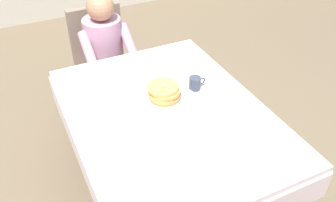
{
  "coord_description": "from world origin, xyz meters",
  "views": [
    {
      "loc": [
        -0.74,
        -1.53,
        2.09
      ],
      "look_at": [
        0.01,
        0.03,
        0.79
      ],
      "focal_mm": 39.25,
      "sensor_mm": 36.0,
      "label": 1
    }
  ],
  "objects_px": {
    "dining_table_main": "(168,123)",
    "syrup_pitcher": "(117,99)",
    "diner_person": "(106,49)",
    "spoon_near_edge": "(186,137)",
    "breakfast_stack": "(164,92)",
    "fork_left_of_plate": "(137,110)",
    "cup_coffee": "(195,83)",
    "chair_diner": "(102,56)",
    "plate_breakfast": "(164,99)",
    "knife_right_of_plate": "(193,94)"
  },
  "relations": [
    {
      "from": "breakfast_stack",
      "to": "spoon_near_edge",
      "type": "distance_m",
      "value": 0.36
    },
    {
      "from": "knife_right_of_plate",
      "to": "fork_left_of_plate",
      "type": "bearing_deg",
      "value": 95.69
    },
    {
      "from": "dining_table_main",
      "to": "syrup_pitcher",
      "type": "bearing_deg",
      "value": 141.54
    },
    {
      "from": "spoon_near_edge",
      "to": "breakfast_stack",
      "type": "bearing_deg",
      "value": 90.4
    },
    {
      "from": "plate_breakfast",
      "to": "breakfast_stack",
      "type": "distance_m",
      "value": 0.05
    },
    {
      "from": "chair_diner",
      "to": "spoon_near_edge",
      "type": "xyz_separation_m",
      "value": [
        0.06,
        -1.41,
        0.21
      ]
    },
    {
      "from": "breakfast_stack",
      "to": "fork_left_of_plate",
      "type": "distance_m",
      "value": 0.2
    },
    {
      "from": "plate_breakfast",
      "to": "fork_left_of_plate",
      "type": "xyz_separation_m",
      "value": [
        -0.19,
        -0.02,
        -0.01
      ]
    },
    {
      "from": "plate_breakfast",
      "to": "cup_coffee",
      "type": "relative_size",
      "value": 2.48
    },
    {
      "from": "fork_left_of_plate",
      "to": "cup_coffee",
      "type": "bearing_deg",
      "value": -84.96
    },
    {
      "from": "dining_table_main",
      "to": "syrup_pitcher",
      "type": "xyz_separation_m",
      "value": [
        -0.25,
        0.2,
        0.13
      ]
    },
    {
      "from": "cup_coffee",
      "to": "syrup_pitcher",
      "type": "height_order",
      "value": "cup_coffee"
    },
    {
      "from": "dining_table_main",
      "to": "chair_diner",
      "type": "distance_m",
      "value": 1.18
    },
    {
      "from": "breakfast_stack",
      "to": "plate_breakfast",
      "type": "bearing_deg",
      "value": -106.31
    },
    {
      "from": "diner_person",
      "to": "spoon_near_edge",
      "type": "height_order",
      "value": "diner_person"
    },
    {
      "from": "chair_diner",
      "to": "plate_breakfast",
      "type": "height_order",
      "value": "chair_diner"
    },
    {
      "from": "diner_person",
      "to": "breakfast_stack",
      "type": "bearing_deg",
      "value": 96.0
    },
    {
      "from": "plate_breakfast",
      "to": "knife_right_of_plate",
      "type": "bearing_deg",
      "value": -6.01
    },
    {
      "from": "syrup_pitcher",
      "to": "spoon_near_edge",
      "type": "height_order",
      "value": "syrup_pitcher"
    },
    {
      "from": "diner_person",
      "to": "syrup_pitcher",
      "type": "height_order",
      "value": "diner_person"
    },
    {
      "from": "chair_diner",
      "to": "knife_right_of_plate",
      "type": "xyz_separation_m",
      "value": [
        0.28,
        -1.08,
        0.21
      ]
    },
    {
      "from": "breakfast_stack",
      "to": "fork_left_of_plate",
      "type": "bearing_deg",
      "value": -173.86
    },
    {
      "from": "syrup_pitcher",
      "to": "fork_left_of_plate",
      "type": "distance_m",
      "value": 0.14
    },
    {
      "from": "cup_coffee",
      "to": "fork_left_of_plate",
      "type": "relative_size",
      "value": 0.63
    },
    {
      "from": "dining_table_main",
      "to": "knife_right_of_plate",
      "type": "bearing_deg",
      "value": 23.22
    },
    {
      "from": "cup_coffee",
      "to": "spoon_near_edge",
      "type": "bearing_deg",
      "value": -124.99
    },
    {
      "from": "knife_right_of_plate",
      "to": "spoon_near_edge",
      "type": "height_order",
      "value": "same"
    },
    {
      "from": "breakfast_stack",
      "to": "syrup_pitcher",
      "type": "height_order",
      "value": "breakfast_stack"
    },
    {
      "from": "dining_table_main",
      "to": "breakfast_stack",
      "type": "distance_m",
      "value": 0.19
    },
    {
      "from": "breakfast_stack",
      "to": "fork_left_of_plate",
      "type": "xyz_separation_m",
      "value": [
        -0.19,
        -0.02,
        -0.06
      ]
    },
    {
      "from": "plate_breakfast",
      "to": "spoon_near_edge",
      "type": "relative_size",
      "value": 1.87
    },
    {
      "from": "chair_diner",
      "to": "plate_breakfast",
      "type": "xyz_separation_m",
      "value": [
        0.09,
        -1.06,
        0.22
      ]
    },
    {
      "from": "plate_breakfast",
      "to": "spoon_near_edge",
      "type": "height_order",
      "value": "plate_breakfast"
    },
    {
      "from": "breakfast_stack",
      "to": "spoon_near_edge",
      "type": "relative_size",
      "value": 1.37
    },
    {
      "from": "chair_diner",
      "to": "diner_person",
      "type": "distance_m",
      "value": 0.21
    },
    {
      "from": "dining_table_main",
      "to": "cup_coffee",
      "type": "xyz_separation_m",
      "value": [
        0.26,
        0.14,
        0.13
      ]
    },
    {
      "from": "fork_left_of_plate",
      "to": "dining_table_main",
      "type": "bearing_deg",
      "value": -120.69
    },
    {
      "from": "spoon_near_edge",
      "to": "chair_diner",
      "type": "bearing_deg",
      "value": 98.76
    },
    {
      "from": "diner_person",
      "to": "knife_right_of_plate",
      "type": "height_order",
      "value": "diner_person"
    },
    {
      "from": "spoon_near_edge",
      "to": "cup_coffee",
      "type": "bearing_deg",
      "value": 61.45
    },
    {
      "from": "cup_coffee",
      "to": "syrup_pitcher",
      "type": "distance_m",
      "value": 0.51
    },
    {
      "from": "chair_diner",
      "to": "breakfast_stack",
      "type": "relative_size",
      "value": 4.52
    },
    {
      "from": "diner_person",
      "to": "cup_coffee",
      "type": "xyz_separation_m",
      "value": [
        0.32,
        -0.88,
        0.11
      ]
    },
    {
      "from": "plate_breakfast",
      "to": "knife_right_of_plate",
      "type": "xyz_separation_m",
      "value": [
        0.19,
        -0.02,
        -0.01
      ]
    },
    {
      "from": "diner_person",
      "to": "chair_diner",
      "type": "bearing_deg",
      "value": -90.0
    },
    {
      "from": "diner_person",
      "to": "fork_left_of_plate",
      "type": "height_order",
      "value": "diner_person"
    },
    {
      "from": "cup_coffee",
      "to": "knife_right_of_plate",
      "type": "distance_m",
      "value": 0.07
    },
    {
      "from": "knife_right_of_plate",
      "to": "dining_table_main",
      "type": "bearing_deg",
      "value": 118.92
    },
    {
      "from": "chair_diner",
      "to": "cup_coffee",
      "type": "distance_m",
      "value": 1.11
    },
    {
      "from": "cup_coffee",
      "to": "chair_diner",
      "type": "bearing_deg",
      "value": 107.43
    }
  ]
}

